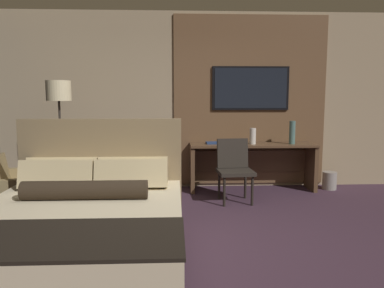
% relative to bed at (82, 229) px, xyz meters
% --- Properties ---
extents(ground_plane, '(16.00, 16.00, 0.00)m').
position_rel_bed_xyz_m(ground_plane, '(0.99, 0.34, -0.34)').
color(ground_plane, '#3D2838').
extents(wall_back_tv_panel, '(7.20, 0.09, 2.80)m').
position_rel_bed_xyz_m(wall_back_tv_panel, '(1.14, 2.93, 1.06)').
color(wall_back_tv_panel, tan).
rests_on(wall_back_tv_panel, ground_plane).
extents(bed, '(1.75, 2.13, 1.24)m').
position_rel_bed_xyz_m(bed, '(0.00, 0.00, 0.00)').
color(bed, '#33281E').
rests_on(bed, ground_plane).
extents(desk, '(1.95, 0.50, 0.74)m').
position_rel_bed_xyz_m(desk, '(2.02, 2.66, 0.16)').
color(desk, brown).
rests_on(desk, ground_plane).
extents(tv, '(1.23, 0.04, 0.69)m').
position_rel_bed_xyz_m(tv, '(2.02, 2.86, 1.26)').
color(tv, black).
extents(desk_chair, '(0.51, 0.51, 0.88)m').
position_rel_bed_xyz_m(desk_chair, '(1.63, 2.03, 0.18)').
color(desk_chair, '#28231E').
rests_on(desk_chair, ground_plane).
extents(armchair_by_window, '(0.98, 1.00, 0.75)m').
position_rel_bed_xyz_m(armchair_by_window, '(-1.10, 1.57, -0.10)').
color(armchair_by_window, olive).
rests_on(armchair_by_window, ground_plane).
extents(floor_lamp, '(0.34, 0.34, 1.69)m').
position_rel_bed_xyz_m(floor_lamp, '(-0.81, 2.21, 1.08)').
color(floor_lamp, '#282623').
rests_on(floor_lamp, ground_plane).
extents(vase_tall, '(0.09, 0.09, 0.36)m').
position_rel_bed_xyz_m(vase_tall, '(2.62, 2.56, 0.57)').
color(vase_tall, '#4C706B').
rests_on(vase_tall, desk).
extents(vase_short, '(0.10, 0.10, 0.25)m').
position_rel_bed_xyz_m(vase_short, '(2.01, 2.57, 0.52)').
color(vase_short, silver).
rests_on(vase_short, desk).
extents(book, '(0.23, 0.17, 0.03)m').
position_rel_bed_xyz_m(book, '(1.40, 2.64, 0.41)').
color(book, navy).
rests_on(book, desk).
extents(waste_bin, '(0.22, 0.22, 0.28)m').
position_rel_bed_xyz_m(waste_bin, '(3.27, 2.61, -0.20)').
color(waste_bin, gray).
rests_on(waste_bin, ground_plane).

